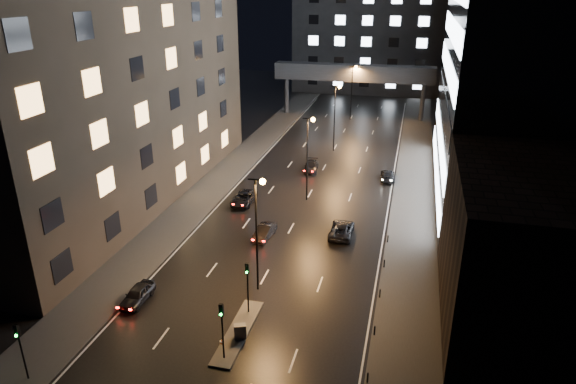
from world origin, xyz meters
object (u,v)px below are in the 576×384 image
at_px(car_away_b, 264,232).
at_px(car_away_d, 311,167).
at_px(utility_cabinet, 240,331).
at_px(car_toward_b, 388,175).
at_px(car_toward_a, 342,229).
at_px(car_away_c, 244,198).
at_px(car_away_a, 137,295).

distance_m(car_away_b, car_away_d, 20.80).
bearing_deg(utility_cabinet, car_away_b, 77.24).
bearing_deg(car_toward_b, car_toward_a, 73.63).
distance_m(car_away_c, utility_cabinet, 24.99).
bearing_deg(car_away_d, car_toward_a, -75.72).
distance_m(car_toward_a, utility_cabinet, 19.01).
height_order(car_away_b, car_away_c, car_away_c).
relative_size(car_away_b, car_away_d, 0.89).
height_order(car_away_a, car_away_d, car_away_a).
bearing_deg(car_away_c, car_away_a, -96.29).
bearing_deg(car_toward_b, car_away_b, 55.82).
height_order(car_away_b, car_toward_a, car_toward_a).
distance_m(car_away_c, car_toward_a, 13.55).
relative_size(car_away_a, car_away_b, 0.99).
bearing_deg(car_away_c, utility_cabinet, -72.95).
relative_size(car_away_d, car_toward_a, 0.90).
distance_m(car_away_b, car_toward_b, 22.81).
xyz_separation_m(car_away_d, utility_cabinet, (2.20, -36.76, 0.08)).
bearing_deg(car_toward_b, car_away_c, 32.21).
bearing_deg(car_toward_b, utility_cabinet, 72.07).
relative_size(car_away_d, utility_cabinet, 3.90).
xyz_separation_m(car_away_a, car_away_c, (2.01, 21.21, 0.01)).
bearing_deg(car_away_a, car_toward_a, 48.19).
bearing_deg(car_away_b, car_toward_a, 23.08).
xyz_separation_m(car_away_b, car_away_c, (-4.83, 7.80, 0.02)).
bearing_deg(car_toward_a, car_away_c, -24.11).
xyz_separation_m(car_away_a, utility_cabinet, (9.70, -2.56, 0.05)).
height_order(car_away_d, car_toward_b, car_away_d).
relative_size(car_toward_b, utility_cabinet, 3.84).
bearing_deg(car_away_a, utility_cabinet, -14.24).
distance_m(car_away_a, car_toward_b, 37.86).
distance_m(car_away_b, utility_cabinet, 16.23).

